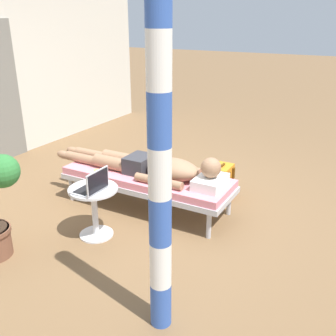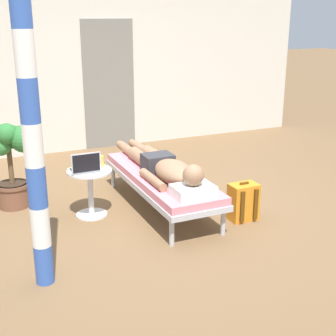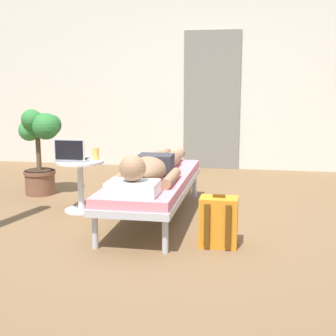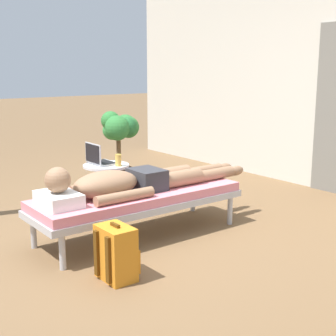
# 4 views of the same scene
# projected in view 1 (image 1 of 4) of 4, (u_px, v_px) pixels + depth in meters

# --- Properties ---
(ground_plane) EXTENTS (40.00, 40.00, 0.00)m
(ground_plane) POSITION_uv_depth(u_px,v_px,m) (163.00, 206.00, 4.50)
(ground_plane) COLOR brown
(lounge_chair) EXTENTS (0.66, 1.98, 0.42)m
(lounge_chair) POSITION_uv_depth(u_px,v_px,m) (147.00, 179.00, 4.37)
(lounge_chair) COLOR #B7B7BC
(lounge_chair) RESTS_ON ground
(person_reclining) EXTENTS (0.53, 2.17, 0.32)m
(person_reclining) POSITION_uv_depth(u_px,v_px,m) (154.00, 167.00, 4.27)
(person_reclining) COLOR white
(person_reclining) RESTS_ON lounge_chair
(side_table) EXTENTS (0.48, 0.48, 0.52)m
(side_table) POSITION_uv_depth(u_px,v_px,m) (94.00, 204.00, 3.79)
(side_table) COLOR silver
(side_table) RESTS_ON ground
(laptop) EXTENTS (0.31, 0.24, 0.23)m
(laptop) POSITION_uv_depth(u_px,v_px,m) (93.00, 186.00, 3.63)
(laptop) COLOR silver
(laptop) RESTS_ON side_table
(drink_glass) EXTENTS (0.06, 0.06, 0.12)m
(drink_glass) POSITION_uv_depth(u_px,v_px,m) (97.00, 176.00, 3.85)
(drink_glass) COLOR gold
(drink_glass) RESTS_ON side_table
(backpack) EXTENTS (0.30, 0.26, 0.42)m
(backpack) POSITION_uv_depth(u_px,v_px,m) (221.00, 182.00, 4.68)
(backpack) COLOR orange
(backpack) RESTS_ON ground
(porch_post) EXTENTS (0.15, 0.15, 2.35)m
(porch_post) POSITION_uv_depth(u_px,v_px,m) (160.00, 173.00, 2.38)
(porch_post) COLOR #3359B2
(porch_post) RESTS_ON ground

